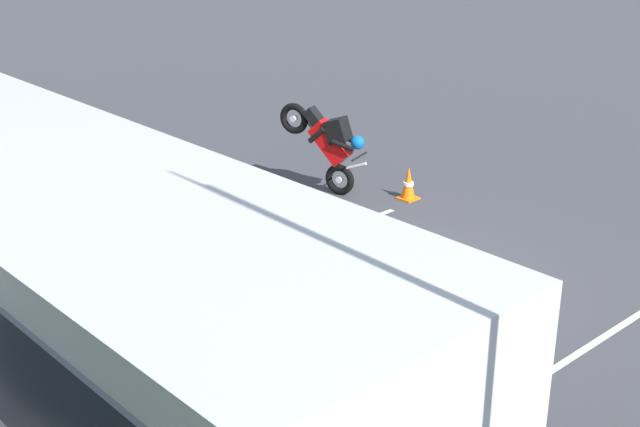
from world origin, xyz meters
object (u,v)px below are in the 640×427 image
object	(u,v)px
traffic_cone	(408,183)
stunt_motorcycle	(328,141)
tour_bus	(56,311)
spectator_left	(264,302)
spectator_centre	(198,269)
spectator_far_left	(344,325)

from	to	relation	value
traffic_cone	stunt_motorcycle	bearing A→B (deg)	32.76
tour_bus	spectator_left	world-z (taller)	tour_bus
spectator_centre	spectator_left	bearing A→B (deg)	-173.79
spectator_far_left	traffic_cone	xyz separation A→B (m)	(4.01, -5.71, -0.78)
spectator_left	traffic_cone	xyz separation A→B (m)	(2.83, -5.85, -0.67)
tour_bus	spectator_left	size ratio (longest dim) A/B	5.72
stunt_motorcycle	traffic_cone	distance (m)	1.71
spectator_far_left	traffic_cone	bearing A→B (deg)	-54.92
spectator_far_left	spectator_centre	xyz separation A→B (m)	(2.32, 0.27, -0.04)
tour_bus	stunt_motorcycle	distance (m)	8.43
tour_bus	traffic_cone	world-z (taller)	tour_bus
spectator_centre	traffic_cone	bearing A→B (deg)	-74.19
stunt_motorcycle	spectator_far_left	bearing A→B (deg)	137.45
spectator_centre	stunt_motorcycle	distance (m)	5.95
spectator_far_left	stunt_motorcycle	bearing A→B (deg)	-42.55
spectator_left	traffic_cone	distance (m)	6.53
spectator_left	stunt_motorcycle	bearing A→B (deg)	-50.57
tour_bus	stunt_motorcycle	world-z (taller)	tour_bus
stunt_motorcycle	traffic_cone	world-z (taller)	stunt_motorcycle
spectator_centre	traffic_cone	world-z (taller)	spectator_centre
spectator_far_left	spectator_centre	distance (m)	2.33
spectator_far_left	tour_bus	bearing A→B (deg)	61.15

